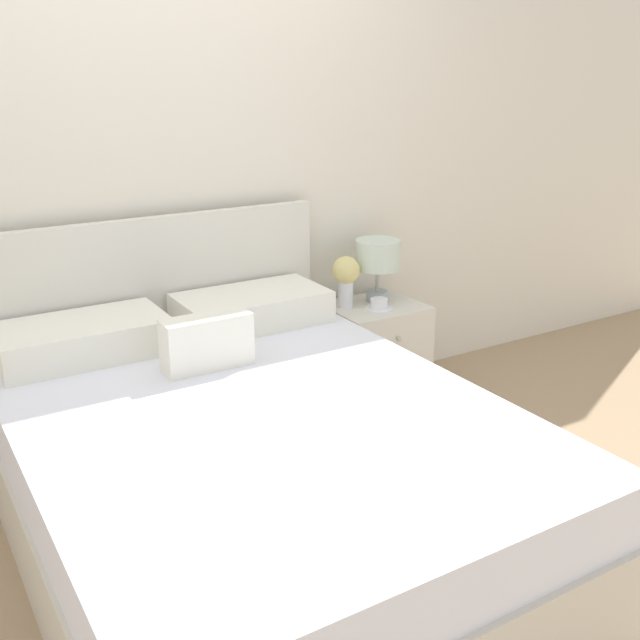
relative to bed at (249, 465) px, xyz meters
The scene contains 7 objects.
ground_plane 1.00m from the bed, 90.00° to the left, with size 12.00×12.00×0.00m, color tan.
wall_back 1.43m from the bed, 90.00° to the left, with size 8.00×0.06×2.60m.
bed is the anchor object (origin of this frame).
nightstand 1.29m from the bed, 34.73° to the left, with size 0.46×0.41×0.52m.
table_lamp 1.44m from the bed, 35.50° to the left, with size 0.22×0.22×0.31m.
flower_vase 1.27m from the bed, 40.48° to the left, with size 0.14×0.14×0.25m.
teacup 1.27m from the bed, 33.02° to the left, with size 0.13×0.13×0.05m.
Camera 1 is at (-1.00, -3.08, 1.66)m, focal length 42.00 mm.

